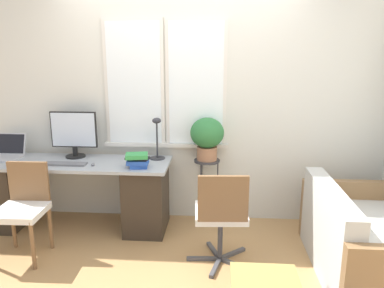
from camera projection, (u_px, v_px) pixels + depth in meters
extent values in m
plane|color=tan|center=(176.00, 244.00, 3.60)|extent=(14.00, 14.00, 0.00)
cube|color=silver|center=(182.00, 96.00, 3.95)|extent=(9.00, 0.06, 2.70)
cube|color=silver|center=(134.00, 84.00, 3.92)|extent=(0.63, 0.02, 1.33)
cube|color=white|center=(134.00, 84.00, 3.91)|extent=(0.56, 0.01, 1.26)
cube|color=silver|center=(196.00, 84.00, 3.87)|extent=(0.63, 0.02, 1.33)
cube|color=white|center=(196.00, 84.00, 3.86)|extent=(0.56, 0.01, 1.26)
cube|color=silver|center=(166.00, 144.00, 4.05)|extent=(1.33, 0.11, 0.04)
cube|color=#9EA3A8|center=(72.00, 163.00, 3.81)|extent=(1.99, 0.61, 0.03)
cube|color=#33281E|center=(6.00, 194.00, 3.95)|extent=(0.40, 0.53, 0.69)
cube|color=#33281E|center=(146.00, 198.00, 3.84)|extent=(0.40, 0.53, 0.69)
cube|color=#B7B7BC|center=(5.00, 158.00, 3.88)|extent=(0.31, 0.23, 0.02)
cube|color=#B7B7BC|center=(12.00, 144.00, 4.01)|extent=(0.31, 0.08, 0.22)
cube|color=black|center=(11.00, 144.00, 4.00)|extent=(0.28, 0.07, 0.20)
cylinder|color=black|center=(76.00, 156.00, 3.97)|extent=(0.21, 0.21, 0.02)
cylinder|color=black|center=(75.00, 151.00, 3.96)|extent=(0.05, 0.05, 0.10)
cube|color=black|center=(74.00, 129.00, 3.91)|extent=(0.49, 0.02, 0.38)
cube|color=silver|center=(73.00, 130.00, 3.89)|extent=(0.46, 0.01, 0.35)
cube|color=slate|center=(65.00, 164.00, 3.69)|extent=(0.42, 0.11, 0.02)
ellipsoid|color=slate|center=(93.00, 164.00, 3.65)|extent=(0.03, 0.06, 0.03)
cylinder|color=#2D2D33|center=(158.00, 158.00, 3.91)|extent=(0.16, 0.16, 0.01)
cylinder|color=#2D2D33|center=(157.00, 140.00, 3.86)|extent=(0.02, 0.02, 0.37)
ellipsoid|color=#2D2D33|center=(157.00, 121.00, 3.81)|extent=(0.09, 0.09, 0.06)
cube|color=#2851B2|center=(139.00, 166.00, 3.61)|extent=(0.19, 0.17, 0.03)
cube|color=#2851B2|center=(138.00, 162.00, 3.59)|extent=(0.21, 0.14, 0.04)
cube|color=black|center=(137.00, 158.00, 3.60)|extent=(0.23, 0.15, 0.02)
cube|color=green|center=(137.00, 156.00, 3.57)|extent=(0.24, 0.20, 0.04)
cylinder|color=brown|center=(33.00, 246.00, 3.14)|extent=(0.04, 0.04, 0.44)
cylinder|color=brown|center=(13.00, 226.00, 3.51)|extent=(0.04, 0.04, 0.44)
cylinder|color=brown|center=(50.00, 227.00, 3.49)|extent=(0.04, 0.04, 0.44)
cube|color=silver|center=(20.00, 212.00, 3.27)|extent=(0.42, 0.40, 0.06)
cube|color=brown|center=(29.00, 181.00, 3.42)|extent=(0.37, 0.04, 0.37)
cube|color=#47474C|center=(203.00, 259.00, 3.33)|extent=(0.30, 0.06, 0.03)
cube|color=#47474C|center=(215.00, 267.00, 3.19)|extent=(0.11, 0.30, 0.03)
cube|color=#47474C|center=(234.00, 264.00, 3.24)|extent=(0.27, 0.19, 0.03)
cube|color=#47474C|center=(232.00, 254.00, 3.41)|extent=(0.25, 0.22, 0.03)
cube|color=#47474C|center=(214.00, 251.00, 3.46)|extent=(0.14, 0.29, 0.03)
cylinder|color=#333338|center=(220.00, 237.00, 3.27)|extent=(0.04, 0.04, 0.39)
cube|color=silver|center=(221.00, 213.00, 3.22)|extent=(0.47, 0.44, 0.06)
cube|color=brown|center=(223.00, 199.00, 2.95)|extent=(0.40, 0.06, 0.38)
cube|color=beige|center=(368.00, 250.00, 3.09)|extent=(0.84, 1.20, 0.41)
cube|color=beige|center=(330.00, 208.00, 3.03)|extent=(0.16, 1.20, 0.32)
cube|color=olive|center=(344.00, 209.00, 3.69)|extent=(0.84, 0.09, 0.59)
cylinder|color=#333338|center=(207.00, 161.00, 3.93)|extent=(0.27, 0.27, 0.02)
cylinder|color=#333338|center=(217.00, 192.00, 4.00)|extent=(0.01, 0.01, 0.68)
cylinder|color=#333338|center=(202.00, 189.00, 4.11)|extent=(0.01, 0.01, 0.68)
cylinder|color=#333338|center=(201.00, 196.00, 3.92)|extent=(0.01, 0.01, 0.68)
cylinder|color=#9E6B4C|center=(207.00, 153.00, 3.91)|extent=(0.21, 0.21, 0.14)
ellipsoid|color=#2D7038|center=(207.00, 133.00, 3.86)|extent=(0.35, 0.35, 0.31)
cube|color=olive|center=(265.00, 281.00, 2.35)|extent=(0.43, 0.37, 0.02)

